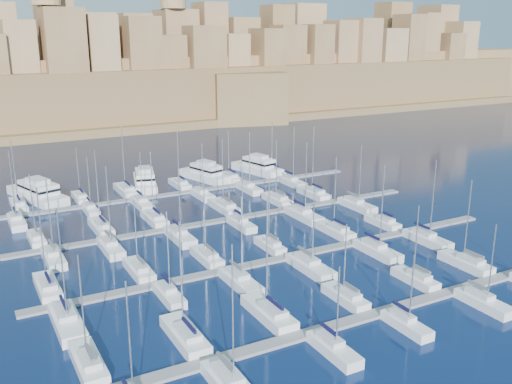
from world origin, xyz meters
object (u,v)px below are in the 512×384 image
sailboat_4 (416,279)px  motor_yacht_a (38,192)px  sailboat_2 (269,313)px  motor_yacht_b (145,180)px  motor_yacht_d (258,166)px  motor_yacht_c (205,173)px  sailboat_0 (88,363)px

sailboat_4 → motor_yacht_a: size_ratio=0.62×
sailboat_2 → sailboat_4: bearing=-2.5°
sailboat_2 → motor_yacht_b: sailboat_2 is taller
sailboat_2 → motor_yacht_d: size_ratio=1.00×
motor_yacht_a → motor_yacht_d: (54.02, -1.55, -0.00)m
motor_yacht_b → motor_yacht_a: bearing=177.1°
sailboat_4 → motor_yacht_a: bearing=120.6°
motor_yacht_a → motor_yacht_b: (23.81, -1.22, -0.00)m
motor_yacht_b → motor_yacht_d: size_ratio=1.04×
sailboat_2 → sailboat_4: sailboat_2 is taller
sailboat_4 → motor_yacht_c: size_ratio=0.78×
motor_yacht_a → motor_yacht_b: 23.84m
sailboat_4 → sailboat_0: bearing=179.4°
motor_yacht_a → sailboat_4: bearing=-59.4°
motor_yacht_d → motor_yacht_b: bearing=179.4°
sailboat_0 → sailboat_4: (47.31, -0.53, -0.02)m
motor_yacht_b → sailboat_0: bearing=-112.4°
sailboat_4 → motor_yacht_a: sailboat_4 is taller
sailboat_2 → sailboat_4: size_ratio=1.33×
motor_yacht_b → motor_yacht_d: (30.21, -0.32, -0.00)m
sailboat_0 → sailboat_4: size_ratio=1.12×
motor_yacht_b → sailboat_2: bearing=-94.7°
sailboat_4 → motor_yacht_c: sailboat_4 is taller
sailboat_4 → motor_yacht_b: (-18.46, 70.36, 1.01)m
sailboat_2 → sailboat_4: 24.20m
sailboat_0 → sailboat_2: sailboat_2 is taller
sailboat_2 → motor_yacht_d: bearing=62.5°
motor_yacht_a → motor_yacht_b: same height
sailboat_0 → sailboat_2: 23.14m
motor_yacht_b → motor_yacht_d: same height
motor_yacht_a → motor_yacht_d: same height
sailboat_2 → motor_yacht_b: size_ratio=0.96×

